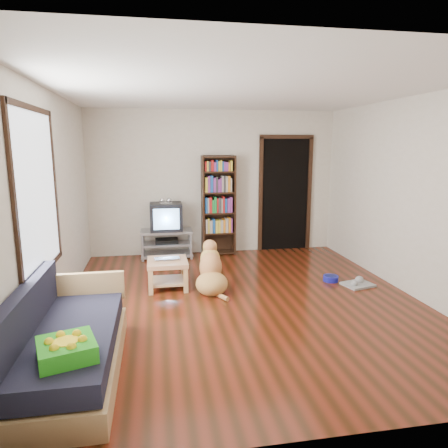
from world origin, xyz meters
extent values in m
plane|color=#5A1D0F|center=(0.00, 0.00, 0.00)|extent=(5.00, 5.00, 0.00)
plane|color=white|center=(0.00, 0.00, 2.60)|extent=(5.00, 5.00, 0.00)
plane|color=beige|center=(0.00, 2.50, 1.30)|extent=(4.50, 0.00, 4.50)
plane|color=beige|center=(0.00, -2.50, 1.30)|extent=(4.50, 0.00, 4.50)
plane|color=beige|center=(-2.25, 0.00, 1.30)|extent=(0.00, 5.00, 5.00)
plane|color=beige|center=(2.25, 0.00, 1.30)|extent=(0.00, 5.00, 5.00)
cube|color=green|center=(-1.75, -1.88, 0.49)|extent=(0.50, 0.50, 0.13)
imported|color=#B8B8BD|center=(-0.94, 0.64, 0.41)|extent=(0.36, 0.25, 0.03)
cylinder|color=#151691|center=(1.44, 0.54, 0.04)|extent=(0.22, 0.22, 0.08)
cube|color=gray|center=(1.74, 0.29, 0.01)|extent=(0.47, 0.41, 0.03)
cube|color=white|center=(-2.23, -0.50, 1.50)|extent=(0.02, 1.30, 1.60)
cube|color=black|center=(-2.23, -0.50, 2.32)|extent=(0.03, 1.42, 0.06)
cube|color=black|center=(-2.23, -0.50, 0.68)|extent=(0.03, 1.42, 0.06)
cube|color=black|center=(-2.23, -1.20, 1.50)|extent=(0.03, 0.06, 1.70)
cube|color=black|center=(-2.23, 0.20, 1.50)|extent=(0.03, 0.06, 1.70)
cube|color=black|center=(1.35, 2.48, 1.05)|extent=(0.90, 0.02, 2.10)
cube|color=black|center=(0.87, 2.47, 1.05)|extent=(0.07, 0.05, 2.14)
cube|color=black|center=(1.83, 2.47, 1.05)|extent=(0.07, 0.05, 2.14)
cube|color=black|center=(1.35, 2.47, 2.13)|extent=(1.03, 0.05, 0.07)
cube|color=#99999E|center=(-0.90, 2.25, 0.48)|extent=(0.90, 0.45, 0.04)
cube|color=#99999E|center=(-0.90, 2.25, 0.25)|extent=(0.86, 0.42, 0.03)
cube|color=#99999E|center=(-0.90, 2.25, 0.06)|extent=(0.90, 0.45, 0.04)
cylinder|color=#99999E|center=(-1.32, 2.05, 0.25)|extent=(0.04, 0.04, 0.50)
cylinder|color=#99999E|center=(-0.48, 2.05, 0.25)|extent=(0.04, 0.04, 0.50)
cylinder|color=#99999E|center=(-1.32, 2.45, 0.25)|extent=(0.04, 0.04, 0.50)
cylinder|color=#99999E|center=(-0.48, 2.45, 0.25)|extent=(0.04, 0.04, 0.50)
cube|color=black|center=(-0.90, 2.25, 0.30)|extent=(0.40, 0.30, 0.07)
cube|color=black|center=(-0.90, 2.25, 0.74)|extent=(0.55, 0.48, 0.48)
cube|color=black|center=(-0.90, 2.45, 0.74)|extent=(0.40, 0.14, 0.36)
cube|color=#8CBFF2|center=(-0.90, 2.00, 0.74)|extent=(0.44, 0.02, 0.36)
cube|color=silver|center=(-0.90, 2.20, 0.99)|extent=(0.20, 0.07, 0.02)
sphere|color=silver|center=(-0.96, 2.20, 1.04)|extent=(0.09, 0.09, 0.09)
sphere|color=silver|center=(-0.84, 2.20, 1.04)|extent=(0.09, 0.09, 0.09)
cube|color=black|center=(-0.23, 2.34, 0.90)|extent=(0.03, 0.30, 1.80)
cube|color=black|center=(0.34, 2.34, 0.90)|extent=(0.03, 0.30, 1.80)
cube|color=black|center=(0.05, 2.48, 0.90)|extent=(0.60, 0.02, 1.80)
cube|color=black|center=(0.05, 2.34, 0.03)|extent=(0.56, 0.28, 0.02)
cube|color=black|center=(0.05, 2.34, 0.40)|extent=(0.56, 0.28, 0.03)
cube|color=black|center=(0.05, 2.34, 0.77)|extent=(0.56, 0.28, 0.02)
cube|color=black|center=(0.05, 2.34, 1.14)|extent=(0.56, 0.28, 0.02)
cube|color=black|center=(0.05, 2.34, 1.51)|extent=(0.56, 0.28, 0.02)
cube|color=black|center=(0.05, 2.34, 1.77)|extent=(0.56, 0.28, 0.02)
cube|color=tan|center=(-1.83, -1.40, 0.11)|extent=(0.80, 1.80, 0.22)
cube|color=#1E1E2D|center=(-1.83, -1.40, 0.33)|extent=(0.74, 1.74, 0.18)
cube|color=#1E1E2D|center=(-2.17, -1.40, 0.60)|extent=(0.12, 1.74, 0.40)
cube|color=tan|center=(-1.83, -0.54, 0.50)|extent=(0.80, 0.06, 0.30)
cube|color=tan|center=(-0.94, 0.67, 0.37)|extent=(0.55, 0.55, 0.06)
cube|color=tan|center=(-0.94, 0.67, 0.10)|extent=(0.45, 0.45, 0.03)
cube|color=tan|center=(-1.17, 0.43, 0.17)|extent=(0.06, 0.06, 0.34)
cube|color=tan|center=(-0.70, 0.43, 0.17)|extent=(0.06, 0.06, 0.34)
cube|color=tan|center=(-1.17, 0.90, 0.17)|extent=(0.06, 0.06, 0.34)
cube|color=tan|center=(-0.70, 0.90, 0.17)|extent=(0.06, 0.06, 0.34)
ellipsoid|color=#BE7849|center=(-0.36, 0.35, 0.13)|extent=(0.46, 0.50, 0.32)
ellipsoid|color=#D48751|center=(-0.35, 0.52, 0.31)|extent=(0.33, 0.36, 0.42)
ellipsoid|color=tan|center=(-0.34, 0.60, 0.41)|extent=(0.29, 0.26, 0.30)
ellipsoid|color=tan|center=(-0.34, 0.66, 0.58)|extent=(0.21, 0.23, 0.19)
ellipsoid|color=#B39345|center=(-0.33, 0.76, 0.55)|extent=(0.09, 0.17, 0.08)
sphere|color=black|center=(-0.33, 0.84, 0.55)|extent=(0.04, 0.04, 0.04)
ellipsoid|color=#B59845|center=(-0.41, 0.63, 0.57)|extent=(0.05, 0.07, 0.13)
ellipsoid|color=#D9A253|center=(-0.27, 0.62, 0.57)|extent=(0.05, 0.07, 0.13)
cylinder|color=tan|center=(-0.40, 0.69, 0.17)|extent=(0.08, 0.11, 0.35)
cylinder|color=gold|center=(-0.27, 0.69, 0.17)|extent=(0.08, 0.11, 0.35)
sphere|color=tan|center=(-0.40, 0.74, 0.02)|extent=(0.09, 0.09, 0.09)
sphere|color=#C6834C|center=(-0.27, 0.73, 0.02)|extent=(0.09, 0.09, 0.09)
cylinder|color=#CA844D|center=(-0.27, 0.15, 0.03)|extent=(0.19, 0.30, 0.07)
camera|label=1|loc=(-1.07, -4.74, 1.95)|focal=32.00mm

